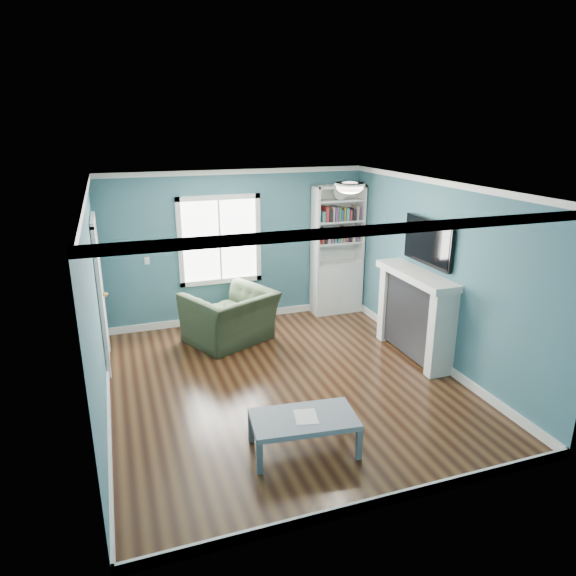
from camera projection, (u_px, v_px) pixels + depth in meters
name	position (u px, v px, depth m)	size (l,w,h in m)	color
floor	(285.00, 383.00, 6.86)	(5.00, 5.00, 0.00)	black
room_walls	(285.00, 269.00, 6.37)	(5.00, 5.00, 5.00)	#38687C
trim	(285.00, 296.00, 6.48)	(4.50, 5.00, 2.60)	white
window	(220.00, 240.00, 8.55)	(1.40, 0.06, 1.50)	white
bookshelf	(337.00, 263.00, 9.20)	(0.90, 0.35, 2.31)	silver
fireplace	(415.00, 315.00, 7.49)	(0.44, 1.58, 1.30)	black
tv	(428.00, 242.00, 7.20)	(0.06, 1.10, 0.65)	black
door	(100.00, 293.00, 7.09)	(0.12, 0.98, 2.17)	silver
ceiling_fixture	(350.00, 187.00, 6.45)	(0.38, 0.38, 0.15)	white
light_switch	(147.00, 261.00, 8.26)	(0.08, 0.01, 0.12)	white
recliner	(230.00, 309.00, 8.02)	(1.25, 0.81, 1.09)	black
coffee_table	(304.00, 421.00, 5.35)	(1.16, 0.72, 0.40)	#545B64
paper_sheet	(306.00, 417.00, 5.34)	(0.23, 0.30, 0.00)	white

